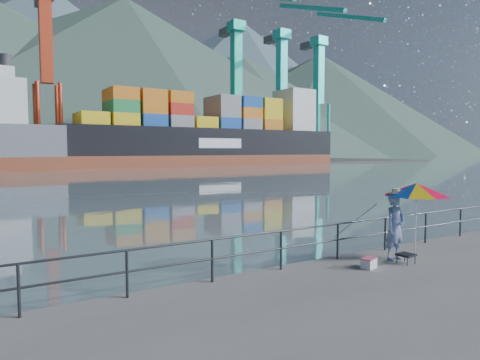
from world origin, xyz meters
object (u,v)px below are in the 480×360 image
object	(u,v)px
beach_umbrella	(417,190)
cooler_bag	(369,264)
container_ship	(216,138)
fisherman	(395,227)

from	to	relation	value
beach_umbrella	cooler_bag	distance (m)	2.57
beach_umbrella	cooler_bag	xyz separation A→B (m)	(-1.78, 0.08, -1.85)
cooler_bag	container_ship	world-z (taller)	container_ship
beach_umbrella	container_ship	world-z (taller)	container_ship
fisherman	beach_umbrella	size ratio (longest dim) A/B	0.80
fisherman	cooler_bag	world-z (taller)	fisherman
fisherman	cooler_bag	bearing A→B (deg)	-172.28
fisherman	cooler_bag	xyz separation A→B (m)	(-1.29, -0.21, -0.81)
container_ship	fisherman	bearing A→B (deg)	-115.22
fisherman	cooler_bag	size ratio (longest dim) A/B	4.45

